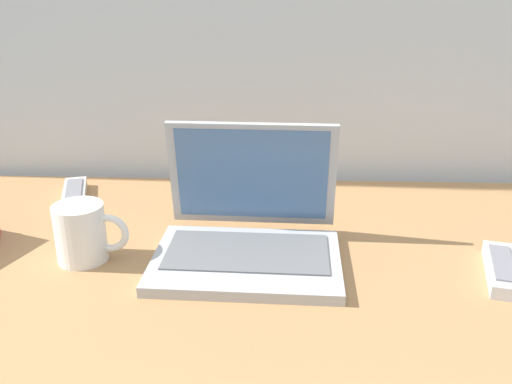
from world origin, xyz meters
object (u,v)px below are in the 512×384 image
laptop (249,230)px  coffee_mug (82,232)px  remote_control_near (502,269)px  remote_control_far (75,194)px

laptop → coffee_mug: laptop is taller
remote_control_near → laptop: bearing=172.1°
remote_control_near → remote_control_far: same height
coffee_mug → remote_control_near: coffee_mug is taller
coffee_mug → remote_control_near: size_ratio=0.75×
laptop → coffee_mug: bearing=-173.7°
coffee_mug → remote_control_far: bearing=112.7°
coffee_mug → remote_control_far: 0.29m
laptop → coffee_mug: size_ratio=2.56×
laptop → remote_control_near: laptop is taller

